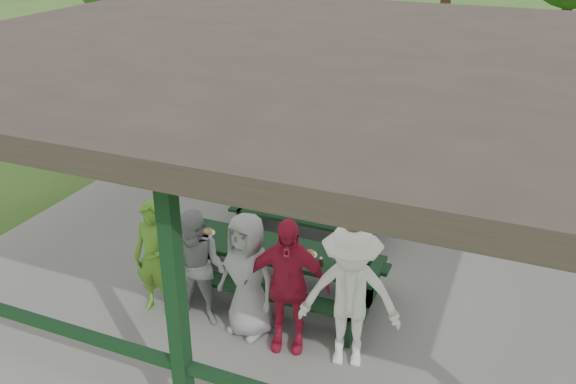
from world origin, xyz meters
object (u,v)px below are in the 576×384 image
at_px(picnic_table_far, 311,203).
at_px(spectator_lblue, 321,168).
at_px(spectator_blue, 270,140).
at_px(contestant_grey_mid, 248,276).
at_px(contestant_white_fedora, 350,297).
at_px(spectator_grey, 457,185).
at_px(farm_trailer, 348,89).
at_px(contestant_grey_left, 197,269).
at_px(contestant_red, 287,285).
at_px(contestant_green, 155,258).
at_px(picnic_table_near, 276,265).

bearing_deg(picnic_table_far, spectator_lblue, 99.93).
bearing_deg(spectator_blue, picnic_table_far, 152.46).
bearing_deg(contestant_grey_mid, spectator_blue, 124.53).
bearing_deg(contestant_white_fedora, spectator_grey, 68.14).
distance_m(contestant_grey_mid, farm_trailer, 9.37).
bearing_deg(spectator_grey, contestant_grey_left, 61.51).
bearing_deg(spectator_lblue, contestant_red, 111.65).
xyz_separation_m(contestant_grey_left, contestant_grey_mid, (0.66, 0.07, 0.03)).
height_order(contestant_green, contestant_red, contestant_red).
xyz_separation_m(contestant_grey_left, spectator_blue, (-0.93, 4.26, 0.13)).
xyz_separation_m(picnic_table_far, farm_trailer, (-1.42, 6.37, 0.13)).
relative_size(contestant_grey_mid, spectator_blue, 0.89).
bearing_deg(spectator_blue, contestant_red, 134.13).
height_order(picnic_table_far, contestant_grey_left, contestant_grey_left).
bearing_deg(contestant_white_fedora, picnic_table_far, 105.27).
bearing_deg(contestant_grey_left, picnic_table_far, 73.81).
relative_size(contestant_green, farm_trailer, 0.39).
xyz_separation_m(contestant_grey_mid, farm_trailer, (-1.66, 9.22, -0.22)).
xyz_separation_m(contestant_white_fedora, spectator_grey, (0.60, 3.89, -0.15)).
relative_size(picnic_table_far, contestant_grey_left, 1.49).
height_order(contestant_grey_left, spectator_lblue, contestant_grey_left).
bearing_deg(spectator_grey, contestant_red, 75.47).
height_order(contestant_grey_mid, spectator_lblue, contestant_grey_mid).
bearing_deg(contestant_red, spectator_lblue, 90.23).
height_order(contestant_grey_mid, contestant_white_fedora, contestant_white_fedora).
xyz_separation_m(picnic_table_near, contestant_grey_mid, (-0.00, -0.84, 0.34)).
height_order(picnic_table_far, contestant_white_fedora, contestant_white_fedora).
relative_size(picnic_table_near, contestant_white_fedora, 1.54).
xyz_separation_m(spectator_lblue, spectator_grey, (2.31, 0.16, 0.02)).
relative_size(picnic_table_near, contestant_grey_left, 1.81).
xyz_separation_m(contestant_white_fedora, farm_trailer, (-2.98, 9.27, -0.30)).
bearing_deg(contestant_green, farm_trailer, 85.40).
xyz_separation_m(contestant_green, contestant_white_fedora, (2.61, -0.01, 0.11)).
relative_size(picnic_table_near, picnic_table_far, 1.21).
bearing_deg(contestant_red, contestant_grey_left, 166.69).
xyz_separation_m(spectator_lblue, spectator_blue, (-1.20, 0.50, 0.19)).
bearing_deg(contestant_grey_mid, contestant_red, 7.51).
xyz_separation_m(contestant_white_fedora, spectator_lblue, (-1.71, 3.74, -0.17)).
distance_m(spectator_blue, farm_trailer, 5.04).
bearing_deg(picnic_table_far, spectator_blue, 135.00).
bearing_deg(contestant_grey_left, contestant_green, 169.40).
bearing_deg(farm_trailer, picnic_table_near, -91.14).
xyz_separation_m(contestant_green, contestant_grey_mid, (1.30, 0.04, 0.03)).
bearing_deg(contestant_grey_mid, spectator_lblue, 109.84).
xyz_separation_m(contestant_green, contestant_grey_left, (0.64, -0.03, -0.00)).
bearing_deg(contestant_grey_left, contestant_grey_mid, -2.16).
xyz_separation_m(picnic_table_near, contestant_green, (-1.30, -0.89, 0.31)).
height_order(contestant_grey_mid, spectator_grey, contestant_grey_mid).
relative_size(contestant_grey_left, spectator_grey, 1.04).
bearing_deg(contestant_grey_mid, picnic_table_near, 103.70).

